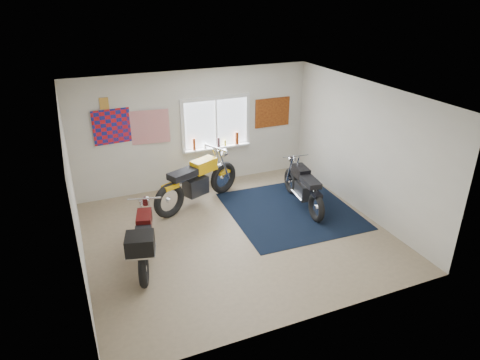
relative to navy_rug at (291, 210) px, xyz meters
name	(u,v)px	position (x,y,z in m)	size (l,w,h in m)	color
ground	(237,234)	(-1.41, -0.44, -0.01)	(5.50, 5.50, 0.00)	#9E896B
room_shell	(236,154)	(-1.41, -0.44, 1.63)	(5.50, 5.50, 5.50)	white
navy_rug	(291,210)	(0.00, 0.00, 0.00)	(2.50, 2.60, 0.01)	black
window_assembly	(216,127)	(-0.91, 2.03, 1.36)	(1.66, 0.17, 1.26)	white
oil_bottles	(220,141)	(-0.84, 1.96, 1.02)	(1.13, 0.09, 0.30)	#923815
flag_display	(104,104)	(-3.31, 2.04, 2.14)	(1.60, 0.10, 1.17)	red
triumph_poster	(272,112)	(0.54, 2.04, 1.54)	(0.90, 0.03, 0.70)	#A54C14
yellow_triumph	(197,182)	(-1.71, 1.06, 0.50)	(2.15, 1.10, 1.16)	black
black_chrome_bike	(303,188)	(0.33, 0.10, 0.43)	(0.59, 1.94, 0.99)	black
maroon_tourer	(144,240)	(-3.20, -0.77, 0.50)	(0.85, 1.92, 0.98)	black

